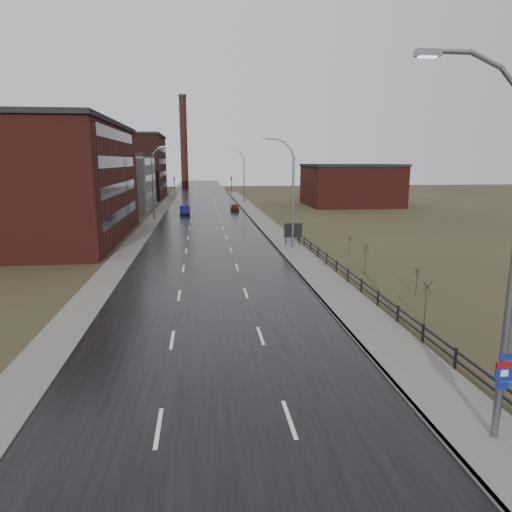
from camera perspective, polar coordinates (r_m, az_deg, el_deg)
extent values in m
plane|color=#2D2819|center=(13.92, -2.90, -29.07)|extent=(320.00, 320.00, 0.00)
cube|color=black|center=(71.10, -6.29, 4.39)|extent=(14.00, 300.00, 0.06)
cube|color=#595651|center=(47.31, 4.55, 0.77)|extent=(3.20, 180.00, 0.18)
cube|color=slate|center=(47.03, 2.73, 0.73)|extent=(0.16, 180.00, 0.18)
cube|color=#595651|center=(71.49, -12.89, 4.23)|extent=(2.40, 260.00, 0.12)
cube|color=#471914|center=(59.19, -27.24, 7.98)|extent=(22.00, 28.00, 13.00)
cube|color=black|center=(59.27, -27.87, 14.49)|extent=(22.44, 28.56, 0.50)
cube|color=black|center=(56.63, -16.40, 5.13)|extent=(0.06, 22.40, 1.20)
cube|color=black|center=(56.38, -16.58, 8.15)|extent=(0.06, 22.40, 1.20)
cube|color=black|center=(56.30, -16.76, 11.20)|extent=(0.06, 22.40, 1.20)
cube|color=black|center=(56.37, -16.95, 14.24)|extent=(0.06, 22.40, 1.20)
cube|color=slate|center=(90.29, -18.13, 8.61)|extent=(16.00, 20.00, 10.00)
cube|color=black|center=(90.21, -18.35, 11.94)|extent=(16.32, 20.40, 0.50)
cube|color=black|center=(89.22, -12.98, 7.57)|extent=(0.06, 16.00, 1.20)
cube|color=black|center=(89.06, -13.07, 9.50)|extent=(0.06, 16.00, 1.20)
cube|color=black|center=(89.01, -13.16, 11.42)|extent=(0.06, 16.00, 1.20)
cube|color=#331611|center=(120.61, -17.83, 10.48)|extent=(26.00, 24.00, 15.00)
cube|color=black|center=(120.76, -18.07, 14.15)|extent=(26.52, 24.48, 0.50)
cube|color=black|center=(119.04, -11.48, 8.62)|extent=(0.06, 19.20, 1.20)
cube|color=black|center=(118.92, -11.54, 10.06)|extent=(0.06, 19.20, 1.20)
cube|color=black|center=(118.88, -11.60, 11.51)|extent=(0.06, 19.20, 1.20)
cube|color=black|center=(118.92, -11.67, 12.95)|extent=(0.06, 19.20, 1.20)
cube|color=#471914|center=(97.68, 11.77, 8.55)|extent=(18.00, 16.00, 8.00)
cube|color=black|center=(97.55, 11.87, 11.05)|extent=(18.36, 16.32, 0.50)
cylinder|color=#331611|center=(160.71, -9.01, 13.76)|extent=(2.40, 2.40, 30.00)
cylinder|color=black|center=(161.99, -9.19, 19.17)|extent=(2.70, 2.70, 0.80)
cylinder|color=slate|center=(16.20, 29.21, -4.42)|extent=(0.24, 0.24, 10.00)
cylinder|color=slate|center=(15.40, 29.32, 18.47)|extent=(0.91, 0.14, 0.91)
cylinder|color=slate|center=(15.04, 26.85, 21.01)|extent=(1.12, 0.14, 0.57)
cylinder|color=slate|center=(14.59, 23.53, 22.37)|extent=(1.15, 0.14, 0.14)
cube|color=slate|center=(14.24, 20.68, 22.66)|extent=(0.70, 0.28, 0.18)
cube|color=silver|center=(14.22, 20.65, 22.27)|extent=(0.50, 0.20, 0.04)
cube|color=navy|center=(16.71, 28.77, -10.98)|extent=(0.45, 0.04, 0.22)
cube|color=navy|center=(16.90, 28.60, -12.55)|extent=(0.60, 0.04, 0.65)
cube|color=maroon|center=(16.81, 28.70, -11.84)|extent=(0.60, 0.04, 0.20)
cube|color=navy|center=(17.10, 28.43, -14.08)|extent=(0.45, 0.04, 0.22)
cube|color=silver|center=(16.91, 28.62, -12.73)|extent=(0.26, 0.02, 0.22)
cylinder|color=slate|center=(47.66, 4.64, 6.51)|extent=(0.24, 0.24, 9.50)
cylinder|color=slate|center=(47.43, 4.54, 12.72)|extent=(0.51, 0.14, 0.98)
cylinder|color=slate|center=(47.36, 3.98, 13.60)|extent=(0.81, 0.14, 0.81)
cylinder|color=slate|center=(47.25, 3.11, 14.19)|extent=(0.98, 0.14, 0.51)
cylinder|color=slate|center=(47.12, 2.07, 14.41)|extent=(1.01, 0.14, 0.14)
cube|color=slate|center=(47.02, 1.21, 14.36)|extent=(0.70, 0.28, 0.18)
cube|color=silver|center=(47.01, 1.21, 14.24)|extent=(0.50, 0.20, 0.04)
cylinder|color=slate|center=(73.01, -12.74, 8.09)|extent=(0.24, 0.24, 9.50)
cylinder|color=slate|center=(72.87, -12.80, 12.14)|extent=(0.51, 0.14, 0.98)
cylinder|color=slate|center=(72.84, -12.44, 12.72)|extent=(0.81, 0.14, 0.81)
cylinder|color=slate|center=(72.79, -11.88, 13.12)|extent=(0.98, 0.14, 0.51)
cylinder|color=slate|center=(72.73, -11.21, 13.28)|extent=(1.01, 0.14, 0.14)
cube|color=slate|center=(72.68, -10.66, 13.26)|extent=(0.70, 0.28, 0.18)
cube|color=silver|center=(72.68, -10.65, 13.18)|extent=(0.50, 0.20, 0.04)
cylinder|color=slate|center=(101.05, -1.50, 9.32)|extent=(0.24, 0.24, 9.50)
cylinder|color=slate|center=(100.94, -1.61, 12.24)|extent=(0.51, 0.14, 0.98)
cylinder|color=slate|center=(100.91, -1.89, 12.65)|extent=(0.81, 0.14, 0.81)
cylinder|color=slate|center=(100.86, -2.30, 12.91)|extent=(0.98, 0.14, 0.51)
cylinder|color=slate|center=(100.80, -2.79, 13.01)|extent=(1.01, 0.14, 0.14)
cube|color=slate|center=(100.75, -3.19, 12.97)|extent=(0.70, 0.28, 0.18)
cube|color=silver|center=(100.75, -3.19, 12.92)|extent=(0.50, 0.20, 0.04)
cube|color=black|center=(20.09, 28.07, -14.90)|extent=(0.10, 0.10, 1.10)
cube|color=black|center=(22.35, 23.65, -11.76)|extent=(0.10, 0.10, 1.10)
cube|color=black|center=(24.77, 20.14, -9.17)|extent=(0.10, 0.10, 1.10)
cube|color=black|center=(27.31, 17.30, -7.02)|extent=(0.10, 0.10, 1.10)
cube|color=black|center=(29.93, 14.98, -5.23)|extent=(0.10, 0.10, 1.10)
cube|color=black|center=(32.62, 13.04, -3.73)|extent=(0.10, 0.10, 1.10)
cube|color=black|center=(35.35, 11.41, -2.45)|extent=(0.10, 0.10, 1.10)
cube|color=black|center=(38.13, 10.02, -1.36)|extent=(0.10, 0.10, 1.10)
cube|color=black|center=(40.94, 8.82, -0.41)|extent=(0.10, 0.10, 1.10)
cube|color=black|center=(43.77, 7.77, 0.41)|extent=(0.10, 0.10, 1.10)
cube|color=black|center=(46.63, 6.85, 1.14)|extent=(0.10, 0.10, 1.10)
cube|color=black|center=(49.50, 6.03, 1.78)|extent=(0.10, 0.10, 1.10)
cube|color=black|center=(52.39, 5.31, 2.34)|extent=(0.10, 0.10, 1.10)
cube|color=black|center=(55.29, 4.66, 2.85)|extent=(0.10, 0.10, 1.10)
cube|color=black|center=(32.06, 13.38, -3.27)|extent=(0.08, 53.00, 0.10)
cube|color=black|center=(32.17, 13.34, -3.96)|extent=(0.08, 53.00, 0.10)
cylinder|color=#382D23|center=(27.42, 20.40, -6.23)|extent=(0.08, 0.08, 1.94)
cylinder|color=#382D23|center=(27.09, 20.69, -3.68)|extent=(0.04, 0.65, 0.77)
cylinder|color=#382D23|center=(27.12, 20.58, -3.65)|extent=(0.62, 0.24, 0.77)
cylinder|color=#382D23|center=(27.08, 20.49, -3.67)|extent=(0.37, 0.55, 0.78)
cylinder|color=#382D23|center=(27.03, 20.55, -3.70)|extent=(0.37, 0.55, 0.78)
cylinder|color=#382D23|center=(27.04, 20.67, -3.71)|extent=(0.62, 0.24, 0.77)
cylinder|color=#382D23|center=(33.47, 19.41, -3.40)|extent=(0.08, 0.08, 1.44)
cylinder|color=#382D23|center=(33.27, 19.60, -1.83)|extent=(0.04, 0.49, 0.58)
cylinder|color=#382D23|center=(33.30, 19.51, -1.82)|extent=(0.47, 0.19, 0.58)
cylinder|color=#382D23|center=(33.26, 19.44, -1.83)|extent=(0.28, 0.42, 0.59)
cylinder|color=#382D23|center=(33.20, 19.48, -1.85)|extent=(0.28, 0.42, 0.59)
cylinder|color=#382D23|center=(33.21, 19.58, -1.85)|extent=(0.47, 0.19, 0.58)
cylinder|color=#382D23|center=(38.33, 13.50, -0.79)|extent=(0.08, 0.08, 1.94)
cylinder|color=#382D23|center=(38.10, 13.66, 1.06)|extent=(0.04, 0.65, 0.77)
cylinder|color=#382D23|center=(38.13, 13.58, 1.08)|extent=(0.62, 0.24, 0.77)
cylinder|color=#382D23|center=(38.09, 13.51, 1.07)|extent=(0.37, 0.55, 0.78)
cylinder|color=#382D23|center=(38.04, 13.54, 1.05)|extent=(0.37, 0.55, 0.78)
cylinder|color=#382D23|center=(38.04, 13.63, 1.05)|extent=(0.62, 0.24, 0.77)
cylinder|color=#382D23|center=(46.16, 11.59, 1.06)|extent=(0.08, 0.08, 1.41)
cylinder|color=#382D23|center=(46.01, 11.70, 2.19)|extent=(0.04, 0.48, 0.56)
cylinder|color=#382D23|center=(46.05, 11.64, 2.20)|extent=(0.46, 0.19, 0.57)
cylinder|color=#382D23|center=(46.01, 11.58, 2.19)|extent=(0.28, 0.41, 0.58)
cylinder|color=#382D23|center=(45.96, 11.60, 2.18)|extent=(0.28, 0.41, 0.58)
cylinder|color=#382D23|center=(45.96, 11.68, 2.18)|extent=(0.46, 0.19, 0.57)
cube|color=black|center=(49.33, 3.77, 2.19)|extent=(0.10, 0.10, 1.80)
cube|color=black|center=(49.62, 5.45, 2.22)|extent=(0.10, 0.10, 1.80)
cube|color=silver|center=(49.28, 4.64, 3.23)|extent=(1.85, 0.08, 1.40)
cube|color=black|center=(49.23, 4.65, 3.22)|extent=(1.95, 0.04, 1.50)
cylinder|color=black|center=(130.88, -10.18, 8.76)|extent=(0.16, 0.16, 5.20)
imported|color=black|center=(130.79, -10.21, 9.70)|extent=(0.58, 2.73, 1.10)
sphere|color=#FF190C|center=(130.63, -10.22, 9.83)|extent=(0.18, 0.18, 0.18)
cylinder|color=black|center=(130.96, -3.09, 8.93)|extent=(0.16, 0.16, 5.20)
imported|color=black|center=(130.87, -3.10, 9.87)|extent=(0.58, 2.73, 1.10)
sphere|color=#FF190C|center=(130.71, -3.10, 10.00)|extent=(0.18, 0.18, 0.18)
imported|color=#0B0B38|center=(79.11, -8.90, 5.61)|extent=(1.88, 4.82, 1.57)
imported|color=#54150E|center=(84.83, -2.67, 6.07)|extent=(1.76, 3.98, 1.33)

